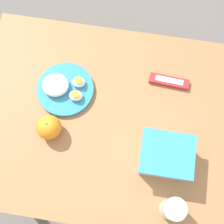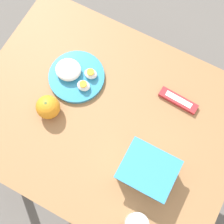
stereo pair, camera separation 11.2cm
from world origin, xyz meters
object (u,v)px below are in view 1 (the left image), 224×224
Objects in this scene: food_container at (165,157)px; orange_fruit at (49,127)px; rice_plate at (64,88)px; drinking_glass at (173,209)px; candy_bar at (169,81)px.

orange_fruit is at bearing -5.35° from food_container.
orange_fruit reaches higher than rice_plate.
drinking_glass is at bearing 104.01° from food_container.
drinking_glass is (-0.46, 0.20, 0.01)m from orange_fruit.
drinking_glass is (-0.04, 0.17, 0.00)m from food_container.
candy_bar is (-0.39, -0.09, -0.01)m from rice_plate.
drinking_glass is (-0.05, 0.46, 0.04)m from candy_bar.
rice_plate is at bearing 13.70° from candy_bar.
rice_plate is 2.05× the size of drinking_glass.
drinking_glass is (-0.44, 0.37, 0.03)m from rice_plate.
rice_plate is (0.40, -0.20, -0.03)m from food_container.
candy_bar is (-0.40, -0.26, -0.03)m from orange_fruit.
candy_bar is at bearing -147.45° from orange_fruit.
food_container is 0.45m from rice_plate.
orange_fruit is 0.58× the size of candy_bar.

